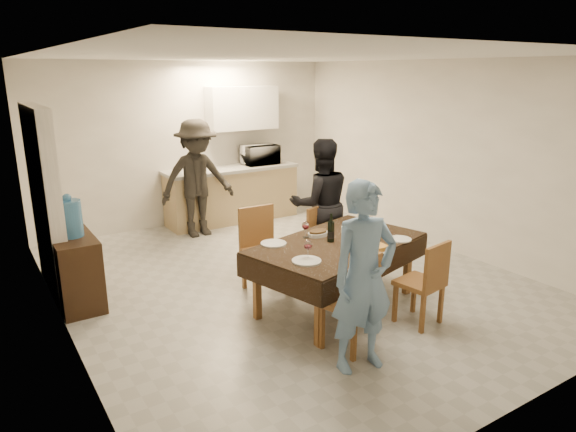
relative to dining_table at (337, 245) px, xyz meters
The scene contains 33 objects.
floor 1.10m from the dining_table, 93.54° to the left, with size 5.00×6.00×0.02m, color #A0A09C.
ceiling 2.10m from the dining_table, 93.54° to the left, with size 5.00×6.00×0.02m, color white.
wall_back 3.91m from the dining_table, 90.79° to the left, with size 5.00×0.02×2.60m, color silver.
wall_front 2.23m from the dining_table, 91.43° to the right, with size 5.00×0.02×2.60m, color silver.
wall_left 2.76m from the dining_table, 161.36° to the left, with size 0.02×6.00×2.60m, color silver.
wall_right 2.67m from the dining_table, 19.40° to the left, with size 0.02×6.00×2.60m, color silver.
stub_partition 3.24m from the dining_table, 140.19° to the left, with size 0.15×1.40×2.10m, color white.
kitchen_base_cabinet 3.59m from the dining_table, 81.22° to the left, with size 2.20×0.60×0.86m, color tan.
kitchen_worktop 3.59m from the dining_table, 81.22° to the left, with size 2.24×0.64×0.05m, color #A09F9B.
upper_cabinet 3.95m from the dining_table, 77.05° to the left, with size 1.20×0.34×0.70m, color white.
dining_table is the anchor object (origin of this frame).
chair_near_left 0.96m from the dining_table, 118.28° to the right, with size 0.52×0.53×0.49m.
chair_near_right 0.96m from the dining_table, 61.61° to the right, with size 0.45×0.46×0.47m.
chair_far_left 0.80m from the dining_table, 124.34° to the left, with size 0.46×0.46×0.52m.
chair_far_right 0.82m from the dining_table, 56.11° to the left, with size 0.48×0.48×0.46m.
console 2.80m from the dining_table, 146.82° to the left, with size 0.42×0.84×0.77m, color #302010.
water_jug 2.80m from the dining_table, 146.82° to the left, with size 0.26×0.26×0.38m, color #4283BC.
wine_bottle 0.20m from the dining_table, 135.00° to the left, with size 0.08×0.08×0.30m, color black, non-canonical shape.
water_pitcher 0.38m from the dining_table, ahead, with size 0.14×0.14×0.22m, color white.
savoury_tart 0.40m from the dining_table, 75.26° to the right, with size 0.40×0.30×0.05m, color gold.
salad_bowl 0.36m from the dining_table, 30.96° to the left, with size 0.18×0.18×0.07m, color silver.
mushroom_dish 0.29m from the dining_table, 100.12° to the left, with size 0.22×0.22×0.04m, color silver.
wine_glass_a 0.62m from the dining_table, 155.56° to the right, with size 0.08×0.08×0.19m, color white, non-canonical shape.
wine_glass_b 0.62m from the dining_table, 24.44° to the left, with size 0.08×0.08×0.18m, color white, non-canonical shape.
wine_glass_c 0.38m from the dining_table, 123.69° to the left, with size 0.08×0.08×0.18m, color white, non-canonical shape.
plate_near_left 0.67m from the dining_table, 153.43° to the right, with size 0.28×0.28×0.02m, color silver.
plate_near_right 0.67m from the dining_table, 26.57° to the right, with size 0.25×0.25×0.01m, color silver.
plate_far_left 0.67m from the dining_table, 153.43° to the left, with size 0.27×0.27×0.02m, color silver.
plate_far_right 0.67m from the dining_table, 26.57° to the left, with size 0.29×0.29×0.02m, color silver.
microwave 3.73m from the dining_table, 72.84° to the left, with size 0.59×0.40×0.33m, color white.
person_near 1.19m from the dining_table, 117.65° to the right, with size 0.59×0.39×1.62m, color #678CB7.
person_far 1.19m from the dining_table, 62.35° to the left, with size 0.80×0.62×1.65m, color black.
person_kitchen 3.11m from the dining_table, 94.68° to the left, with size 1.14×0.66×1.77m, color black.
Camera 1 is at (-3.13, -4.86, 2.44)m, focal length 32.00 mm.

